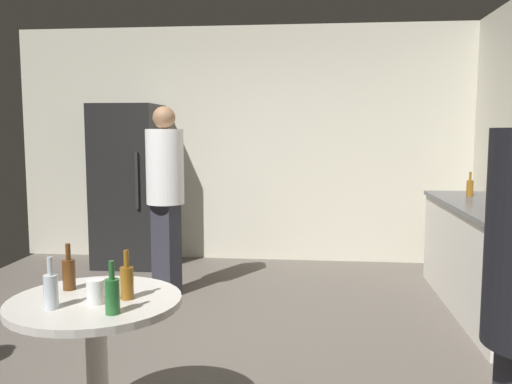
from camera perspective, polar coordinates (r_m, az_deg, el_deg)
name	(u,v)px	position (r m, az deg, el deg)	size (l,w,h in m)	color
ground_plane	(196,351)	(4.03, -6.37, -16.31)	(5.20, 5.20, 0.10)	#5B544C
wall_back	(243,145)	(6.31, -1.43, 5.02)	(5.32, 0.06, 2.70)	beige
refrigerator	(129,186)	(6.21, -13.30, 0.66)	(0.70, 0.68, 1.80)	black
kitchen_counter	(488,258)	(4.93, 23.30, -6.46)	(0.64, 2.18, 0.90)	beige
wine_bottle_on_counter	(495,191)	(4.86, 23.90, 0.11)	(0.08, 0.08, 0.31)	#3F141E
beer_bottle_on_counter	(470,187)	(5.44, 21.64, 0.46)	(0.06, 0.06, 0.23)	#8C5919
foreground_table	(96,320)	(2.69, -16.57, -12.87)	(0.80, 0.80, 0.73)	beige
beer_bottle_amber	(127,281)	(2.59, -13.48, -9.15)	(0.06, 0.06, 0.23)	#8C5919
beer_bottle_brown	(69,273)	(2.82, -19.15, -8.07)	(0.06, 0.06, 0.23)	#593314
beer_bottle_green	(112,295)	(2.41, -14.92, -10.43)	(0.06, 0.06, 0.23)	#26662D
beer_bottle_clear	(51,290)	(2.56, -20.84, -9.64)	(0.06, 0.06, 0.23)	silver
plastic_cup_white	(96,292)	(2.57, -16.58, -10.05)	(0.08, 0.08, 0.11)	white
person_in_white_shirt	(165,186)	(4.95, -9.55, 0.63)	(0.45, 0.45, 1.73)	#2D2D38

